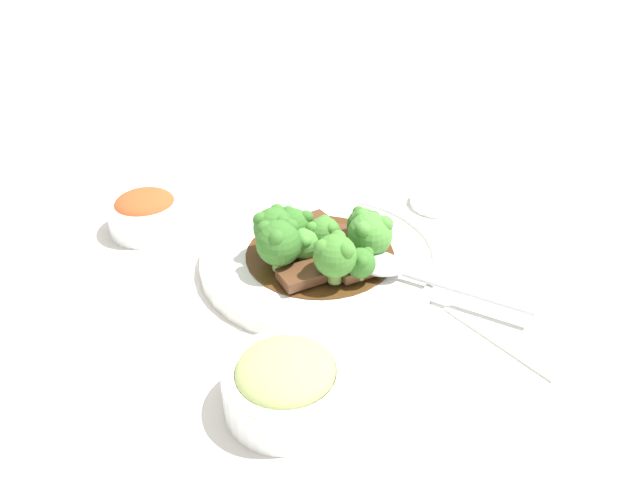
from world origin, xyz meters
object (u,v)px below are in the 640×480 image
object	(u,v)px
broccoli_floret_2	(360,262)
side_bowl_kimchi	(146,212)
beef_strip_0	(304,275)
broccoli_floret_6	(335,255)
beef_strip_3	(337,232)
main_plate	(320,257)
broccoli_floret_1	(293,226)
beef_strip_1	(347,260)
broccoli_floret_5	(304,243)
beef_strip_2	(305,226)
broccoli_floret_0	(322,234)
broccoli_floret_8	(279,242)
sauce_dish	(439,201)
serving_spoon	(387,266)
broccoli_floret_3	(274,227)
broccoli_floret_7	(370,233)
side_bowl_appetizer	(286,383)
broccoli_floret_4	(364,224)

from	to	relation	value
broccoli_floret_2	side_bowl_kimchi	distance (m)	0.30
beef_strip_0	broccoli_floret_6	size ratio (longest dim) A/B	1.10
beef_strip_3	main_plate	bearing A→B (deg)	-78.65
broccoli_floret_1	beef_strip_1	bearing A→B (deg)	9.21
beef_strip_1	broccoli_floret_5	xyz separation A→B (m)	(-0.04, -0.03, 0.02)
beef_strip_3	side_bowl_kimchi	distance (m)	0.25
beef_strip_1	broccoli_floret_1	xyz separation A→B (m)	(-0.07, -0.01, 0.02)
beef_strip_2	broccoli_floret_0	xyz separation A→B (m)	(0.05, -0.02, 0.02)
side_bowl_kimchi	broccoli_floret_8	bearing A→B (deg)	10.33
broccoli_floret_6	sauce_dish	distance (m)	0.25
main_plate	serving_spoon	xyz separation A→B (m)	(0.08, 0.02, 0.02)
beef_strip_1	broccoli_floret_3	world-z (taller)	broccoli_floret_3
broccoli_floret_1	serving_spoon	bearing A→B (deg)	15.92
beef_strip_3	broccoli_floret_5	size ratio (longest dim) A/B	1.81
beef_strip_0	serving_spoon	world-z (taller)	serving_spoon
main_plate	sauce_dish	xyz separation A→B (m)	(0.02, 0.22, -0.00)
serving_spoon	sauce_dish	distance (m)	0.20
main_plate	serving_spoon	bearing A→B (deg)	14.36
broccoli_floret_2	broccoli_floret_6	world-z (taller)	broccoli_floret_6
beef_strip_2	beef_strip_3	world-z (taller)	beef_strip_2
beef_strip_3	broccoli_floret_7	world-z (taller)	broccoli_floret_7
broccoli_floret_1	serving_spoon	distance (m)	0.12
beef_strip_1	side_bowl_appetizer	world-z (taller)	side_bowl_appetizer
serving_spoon	beef_strip_1	bearing A→B (deg)	-152.92
sauce_dish	beef_strip_1	bearing A→B (deg)	-84.61
beef_strip_0	side_bowl_appetizer	xyz separation A→B (m)	(0.10, -0.13, 0.00)
broccoli_floret_3	broccoli_floret_5	bearing A→B (deg)	19.17
beef_strip_0	side_bowl_appetizer	bearing A→B (deg)	-51.13
beef_strip_3	broccoli_floret_5	world-z (taller)	broccoli_floret_5
beef_strip_3	sauce_dish	bearing A→B (deg)	80.63
broccoli_floret_4	broccoli_floret_8	world-z (taller)	broccoli_floret_8
side_bowl_kimchi	sauce_dish	distance (m)	0.39
beef_strip_3	side_bowl_kimchi	size ratio (longest dim) A/B	0.76
broccoli_floret_0	beef_strip_0	bearing A→B (deg)	-68.49
broccoli_floret_3	sauce_dish	bearing A→B (deg)	77.18
broccoli_floret_4	broccoli_floret_7	xyz separation A→B (m)	(0.02, -0.01, 0.00)
beef_strip_2	sauce_dish	size ratio (longest dim) A/B	0.89
main_plate	broccoli_floret_0	size ratio (longest dim) A/B	6.11
broccoli_floret_1	broccoli_floret_6	size ratio (longest dim) A/B	0.82
beef_strip_1	broccoli_floret_2	bearing A→B (deg)	-20.89
beef_strip_1	sauce_dish	xyz separation A→B (m)	(-0.02, 0.21, -0.02)
beef_strip_0	beef_strip_2	xyz separation A→B (m)	(-0.07, 0.07, 0.00)
broccoli_floret_2	broccoli_floret_6	xyz separation A→B (m)	(-0.02, -0.02, 0.01)
broccoli_floret_0	serving_spoon	distance (m)	0.08
side_bowl_kimchi	sauce_dish	xyz separation A→B (m)	(0.24, 0.31, -0.02)
broccoli_floret_0	sauce_dish	distance (m)	0.22
broccoli_floret_1	serving_spoon	world-z (taller)	broccoli_floret_1
beef_strip_3	beef_strip_1	bearing A→B (deg)	-37.43
main_plate	serving_spoon	world-z (taller)	serving_spoon
broccoli_floret_2	side_bowl_appetizer	size ratio (longest dim) A/B	0.34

